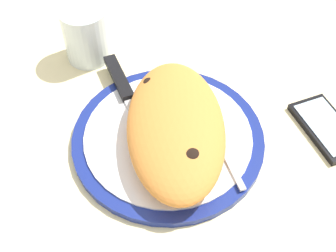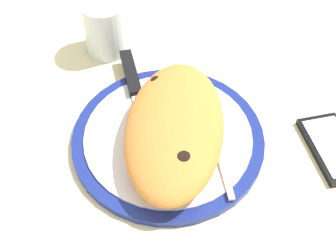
{
  "view_description": "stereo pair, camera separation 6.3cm",
  "coord_description": "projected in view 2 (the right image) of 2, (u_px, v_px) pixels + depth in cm",
  "views": [
    {
      "loc": [
        -38.91,
        9.92,
        52.45
      ],
      "look_at": [
        0.0,
        0.0,
        3.52
      ],
      "focal_mm": 46.61,
      "sensor_mm": 36.0,
      "label": 1
    },
    {
      "loc": [
        -39.98,
        3.69,
        52.45
      ],
      "look_at": [
        0.0,
        0.0,
        3.52
      ],
      "focal_mm": 46.61,
      "sensor_mm": 36.0,
      "label": 2
    }
  ],
  "objects": [
    {
      "name": "knife",
      "position": [
        134.0,
        87.0,
        0.7
      ],
      "size": [
        24.62,
        5.18,
        1.2
      ],
      "color": "silver",
      "rests_on": "plate"
    },
    {
      "name": "plate",
      "position": [
        168.0,
        138.0,
        0.65
      ],
      "size": [
        28.77,
        28.77,
        1.52
      ],
      "color": "navy",
      "rests_on": "ground_plane"
    },
    {
      "name": "fork",
      "position": [
        214.0,
        137.0,
        0.64
      ],
      "size": [
        17.88,
        2.69,
        0.4
      ],
      "color": "silver",
      "rests_on": "plate"
    },
    {
      "name": "calzone",
      "position": [
        175.0,
        128.0,
        0.62
      ],
      "size": [
        28.18,
        18.91,
        5.68
      ],
      "color": "orange",
      "rests_on": "plate"
    },
    {
      "name": "ground_plane",
      "position": [
        168.0,
        147.0,
        0.67
      ],
      "size": [
        150.0,
        150.0,
        3.0
      ],
      "primitive_type": "cube",
      "color": "beige"
    },
    {
      "name": "water_glass",
      "position": [
        106.0,
        30.0,
        0.76
      ],
      "size": [
        7.8,
        7.8,
        9.65
      ],
      "color": "silver",
      "rests_on": "ground_plane"
    },
    {
      "name": "smartphone",
      "position": [
        333.0,
        148.0,
        0.64
      ],
      "size": [
        12.84,
        7.9,
        1.16
      ],
      "color": "black",
      "rests_on": "ground_plane"
    }
  ]
}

